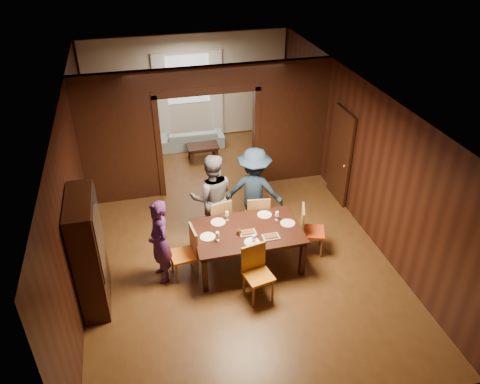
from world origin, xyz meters
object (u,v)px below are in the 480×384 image
object	(u,v)px
coffee_table	(203,152)
chair_left	(183,254)
chair_right	(312,230)
person_grey	(212,197)
person_navy	(254,190)
person_purple	(160,242)
dining_table	(247,247)
chair_far_l	(217,219)
sofa	(192,138)
hutch	(89,252)
chair_near	(258,275)
chair_far_r	(257,215)

from	to	relation	value
coffee_table	chair_left	bearing A→B (deg)	-104.53
chair_right	chair_left	bearing A→B (deg)	110.99
person_grey	person_navy	size ratio (longest dim) A/B	1.00
person_purple	dining_table	world-z (taller)	person_purple
person_grey	chair_far_l	xyz separation A→B (m)	(0.06, -0.14, -0.42)
sofa	person_grey	bearing A→B (deg)	87.82
coffee_table	chair_right	xyz separation A→B (m)	(1.34, -4.22, 0.28)
chair_far_l	hutch	distance (m)	2.62
person_navy	chair_near	world-z (taller)	person_navy
coffee_table	chair_far_l	distance (m)	3.44
person_navy	hutch	bearing A→B (deg)	46.81
sofa	coffee_table	world-z (taller)	sofa
dining_table	coffee_table	bearing A→B (deg)	90.77
sofa	chair_near	size ratio (longest dim) A/B	1.76
chair_far_l	chair_near	xyz separation A→B (m)	(0.34, -1.74, 0.00)
person_purple	chair_far_l	size ratio (longest dim) A/B	1.63
hutch	chair_left	bearing A→B (deg)	8.91
chair_right	chair_far_l	distance (m)	1.85
person_grey	chair_near	xyz separation A→B (m)	(0.40, -1.88, -0.42)
coffee_table	hutch	distance (m)	5.31
person_purple	chair_far_l	world-z (taller)	person_purple
person_navy	person_purple	bearing A→B (deg)	51.72
chair_right	chair_far_r	bearing A→B (deg)	68.33
chair_left	chair_far_r	bearing A→B (deg)	111.14
chair_near	person_purple	bearing A→B (deg)	138.38
chair_left	hutch	size ratio (longest dim) A/B	0.48
person_navy	coffee_table	size ratio (longest dim) A/B	2.26
dining_table	person_purple	bearing A→B (deg)	179.75
person_navy	chair_right	world-z (taller)	person_navy
person_grey	person_purple	bearing A→B (deg)	47.07
person_grey	dining_table	size ratio (longest dim) A/B	0.94
chair_near	hutch	world-z (taller)	hutch
coffee_table	chair_left	distance (m)	4.46
dining_table	chair_far_l	distance (m)	0.95
person_grey	hutch	bearing A→B (deg)	34.76
sofa	chair_far_r	xyz separation A→B (m)	(0.63, -4.28, 0.24)
dining_table	hutch	size ratio (longest dim) A/B	0.96
dining_table	hutch	world-z (taller)	hutch
person_purple	person_navy	distance (m)	2.23
chair_right	chair_far_l	size ratio (longest dim) A/B	1.00
sofa	chair_far_l	size ratio (longest dim) A/B	1.76
sofa	person_navy	bearing A→B (deg)	99.90
sofa	chair_near	distance (m)	5.97
chair_right	person_grey	bearing A→B (deg)	80.37
sofa	chair_left	world-z (taller)	chair_left
person_navy	chair_far_r	bearing A→B (deg)	113.49
coffee_table	sofa	bearing A→B (deg)	100.85
coffee_table	chair_right	bearing A→B (deg)	-72.32
coffee_table	hutch	bearing A→B (deg)	-120.04
sofa	coffee_table	xyz separation A→B (m)	(0.15, -0.81, -0.05)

